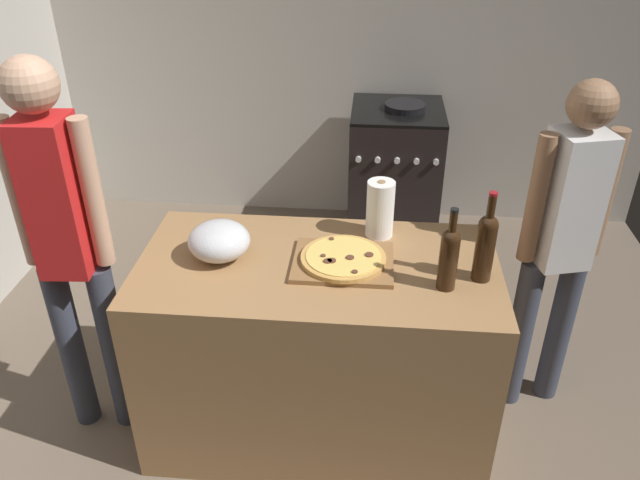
# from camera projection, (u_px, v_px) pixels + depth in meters

# --- Properties ---
(ground_plane) EXTENTS (4.38, 3.49, 0.02)m
(ground_plane) POSITION_uv_depth(u_px,v_px,m) (311.00, 330.00, 3.57)
(ground_plane) COLOR #6B5B4C
(kitchen_wall_rear) EXTENTS (4.38, 0.10, 2.60)m
(kitchen_wall_rear) POSITION_uv_depth(u_px,v_px,m) (332.00, 34.00, 4.17)
(kitchen_wall_rear) COLOR #BCB7AD
(kitchen_wall_rear) RESTS_ON ground_plane
(counter) EXTENTS (1.46, 0.76, 0.89)m
(counter) POSITION_uv_depth(u_px,v_px,m) (318.00, 349.00, 2.74)
(counter) COLOR #9E7247
(counter) RESTS_ON ground_plane
(cutting_board) EXTENTS (0.40, 0.32, 0.02)m
(cutting_board) POSITION_uv_depth(u_px,v_px,m) (343.00, 262.00, 2.50)
(cutting_board) COLOR olive
(cutting_board) RESTS_ON counter
(pizza) EXTENTS (0.34, 0.34, 0.03)m
(pizza) POSITION_uv_depth(u_px,v_px,m) (343.00, 258.00, 2.49)
(pizza) COLOR tan
(pizza) RESTS_ON cutting_board
(mixing_bowl) EXTENTS (0.25, 0.25, 0.15)m
(mixing_bowl) POSITION_uv_depth(u_px,v_px,m) (219.00, 241.00, 2.51)
(mixing_bowl) COLOR #B2B2B7
(mixing_bowl) RESTS_ON counter
(paper_towel_roll) EXTENTS (0.12, 0.12, 0.25)m
(paper_towel_roll) POSITION_uv_depth(u_px,v_px,m) (380.00, 209.00, 2.65)
(paper_towel_roll) COLOR white
(paper_towel_roll) RESTS_ON counter
(wine_bottle_amber) EXTENTS (0.07, 0.07, 0.37)m
(wine_bottle_amber) POSITION_uv_depth(u_px,v_px,m) (486.00, 244.00, 2.34)
(wine_bottle_amber) COLOR #331E0F
(wine_bottle_amber) RESTS_ON counter
(wine_bottle_clear) EXTENTS (0.07, 0.07, 0.34)m
(wine_bottle_clear) POSITION_uv_depth(u_px,v_px,m) (449.00, 255.00, 2.30)
(wine_bottle_clear) COLOR #331E0F
(wine_bottle_clear) RESTS_ON counter
(stove) EXTENTS (0.59, 0.63, 0.98)m
(stove) POSITION_uv_depth(u_px,v_px,m) (394.00, 175.00, 4.22)
(stove) COLOR black
(stove) RESTS_ON ground_plane
(person_in_stripes) EXTENTS (0.36, 0.21, 1.72)m
(person_in_stripes) POSITION_uv_depth(u_px,v_px,m) (67.00, 240.00, 2.49)
(person_in_stripes) COLOR #383D4C
(person_in_stripes) RESTS_ON ground_plane
(person_in_red) EXTENTS (0.37, 0.25, 1.59)m
(person_in_red) POSITION_uv_depth(u_px,v_px,m) (561.00, 237.00, 2.66)
(person_in_red) COLOR #383D4C
(person_in_red) RESTS_ON ground_plane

